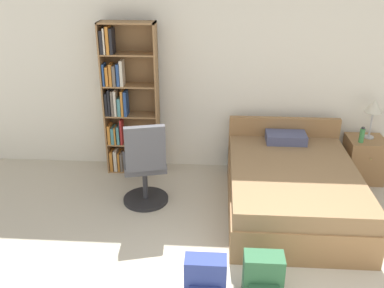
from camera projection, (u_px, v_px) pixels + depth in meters
name	position (u px, v px, depth m)	size (l,w,h in m)	color
wall_back	(256.00, 76.00, 5.55)	(9.00, 0.06, 2.60)	silver
bookshelf	(125.00, 100.00, 5.55)	(0.70, 0.26, 2.00)	olive
bed	(291.00, 187.00, 4.92)	(1.43, 1.97, 0.81)	olive
office_chair	(145.00, 167.00, 4.91)	(0.59, 0.66, 1.07)	#232326
nightstand	(364.00, 159.00, 5.60)	(0.46, 0.47, 0.57)	olive
table_lamp	(374.00, 107.00, 5.35)	(0.21, 0.21, 0.52)	#B2B2B7
water_bottle	(362.00, 135.00, 5.35)	(0.06, 0.06, 0.20)	#3F8C4C
backpack_green	(263.00, 278.00, 3.65)	(0.34, 0.27, 0.43)	#2D603D
backpack_blue	(205.00, 281.00, 3.63)	(0.35, 0.24, 0.42)	navy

